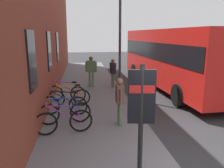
# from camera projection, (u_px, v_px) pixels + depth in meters

# --- Properties ---
(ground) EXTENTS (60.00, 60.00, 0.00)m
(ground) POSITION_uv_depth(u_px,v_px,m) (148.00, 99.00, 10.96)
(ground) COLOR #2D2D30
(sidewalk_pavement) EXTENTS (24.00, 3.50, 0.12)m
(sidewalk_pavement) POSITION_uv_depth(u_px,v_px,m) (89.00, 90.00, 12.51)
(sidewalk_pavement) COLOR slate
(sidewalk_pavement) RESTS_ON ground
(station_facade) EXTENTS (22.00, 0.65, 9.37)m
(station_facade) POSITION_uv_depth(u_px,v_px,m) (49.00, 4.00, 12.19)
(station_facade) COLOR brown
(station_facade) RESTS_ON ground
(bicycle_under_window) EXTENTS (0.48, 1.76, 0.97)m
(bicycle_under_window) POSITION_uv_depth(u_px,v_px,m) (64.00, 121.00, 6.78)
(bicycle_under_window) COLOR black
(bicycle_under_window) RESTS_ON sidewalk_pavement
(bicycle_nearest_sign) EXTENTS (0.48, 1.77, 0.97)m
(bicycle_nearest_sign) POSITION_uv_depth(u_px,v_px,m) (65.00, 113.00, 7.54)
(bicycle_nearest_sign) COLOR black
(bicycle_nearest_sign) RESTS_ON sidewalk_pavement
(bicycle_leaning_wall) EXTENTS (0.54, 1.75, 0.97)m
(bicycle_leaning_wall) POSITION_uv_depth(u_px,v_px,m) (64.00, 105.00, 8.40)
(bicycle_leaning_wall) COLOR black
(bicycle_leaning_wall) RESTS_ON sidewalk_pavement
(bicycle_beside_lamp) EXTENTS (0.48, 1.77, 0.97)m
(bicycle_beside_lamp) POSITION_uv_depth(u_px,v_px,m) (69.00, 97.00, 9.36)
(bicycle_beside_lamp) COLOR black
(bicycle_beside_lamp) RESTS_ON sidewalk_pavement
(bicycle_mid_rack) EXTENTS (0.64, 1.72, 0.97)m
(bicycle_mid_rack) POSITION_uv_depth(u_px,v_px,m) (67.00, 93.00, 10.07)
(bicycle_mid_rack) COLOR black
(bicycle_mid_rack) RESTS_ON sidewalk_pavement
(transit_info_sign) EXTENTS (0.17, 0.56, 2.40)m
(transit_info_sign) POSITION_uv_depth(u_px,v_px,m) (141.00, 104.00, 4.48)
(transit_info_sign) COLOR black
(transit_info_sign) RESTS_ON sidewalk_pavement
(city_bus) EXTENTS (10.61, 3.04, 3.35)m
(city_bus) POSITION_uv_depth(u_px,v_px,m) (172.00, 55.00, 12.85)
(city_bus) COLOR red
(city_bus) RESTS_ON ground
(pedestrian_by_facade) EXTENTS (0.61, 0.32, 1.63)m
(pedestrian_by_facade) POSITION_uv_depth(u_px,v_px,m) (113.00, 70.00, 12.72)
(pedestrian_by_facade) COLOR #4C724C
(pedestrian_by_facade) RESTS_ON sidewalk_pavement
(pedestrian_crossing_street) EXTENTS (0.35, 0.65, 1.75)m
(pedestrian_crossing_street) POSITION_uv_depth(u_px,v_px,m) (91.00, 68.00, 12.80)
(pedestrian_crossing_street) COLOR #4C724C
(pedestrian_crossing_street) RESTS_ON sidewalk_pavement
(pedestrian_near_bus) EXTENTS (0.61, 0.24, 1.59)m
(pedestrian_near_bus) POSITION_uv_depth(u_px,v_px,m) (120.00, 97.00, 7.31)
(pedestrian_near_bus) COLOR #4C724C
(pedestrian_near_bus) RESTS_ON sidewalk_pavement
(street_lamp) EXTENTS (0.28, 0.28, 4.97)m
(street_lamp) POSITION_uv_depth(u_px,v_px,m) (120.00, 34.00, 10.63)
(street_lamp) COLOR #333338
(street_lamp) RESTS_ON sidewalk_pavement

